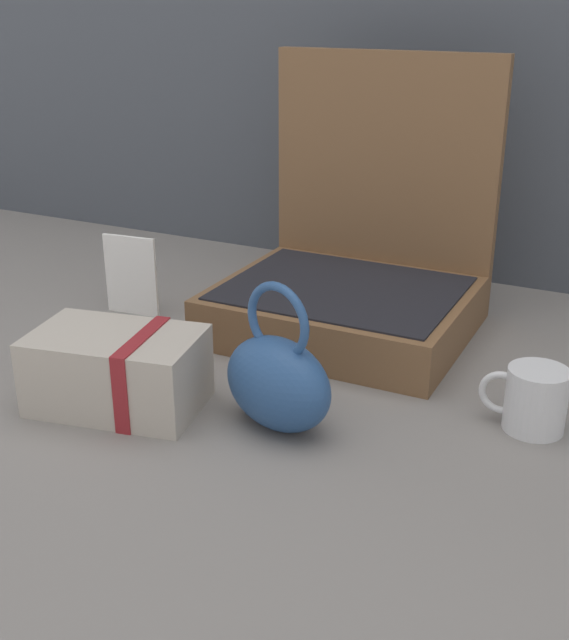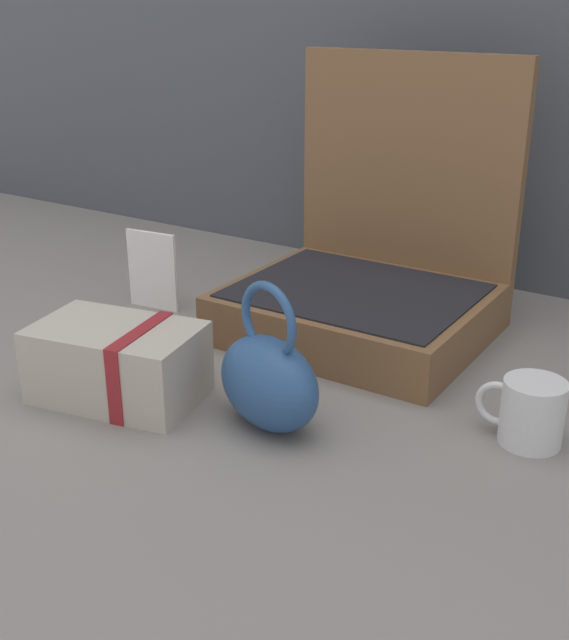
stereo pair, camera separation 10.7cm
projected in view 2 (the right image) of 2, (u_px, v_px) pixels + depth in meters
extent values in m
plane|color=slate|center=(295.00, 384.00, 1.13)|extent=(6.00, 6.00, 0.00)
cube|color=brown|center=(355.00, 314.00, 1.27)|extent=(0.39, 0.32, 0.08)
cube|color=black|center=(356.00, 291.00, 1.25)|extent=(0.36, 0.29, 0.00)
cube|color=brown|center=(407.00, 185.00, 1.33)|extent=(0.39, 0.02, 0.43)
ellipsoid|color=#284C7F|center=(269.00, 383.00, 0.99)|extent=(0.17, 0.13, 0.12)
torus|color=#284C7F|center=(268.00, 321.00, 0.96)|extent=(0.10, 0.04, 0.10)
cube|color=#B2A899|center=(118.00, 362.00, 1.07)|extent=(0.24, 0.17, 0.10)
cube|color=maroon|center=(143.00, 367.00, 1.06)|extent=(0.05, 0.14, 0.11)
cylinder|color=silver|center=(532.00, 413.00, 0.96)|extent=(0.08, 0.08, 0.08)
torus|color=silver|center=(498.00, 403.00, 0.98)|extent=(0.06, 0.01, 0.06)
cube|color=white|center=(152.00, 271.00, 1.37)|extent=(0.10, 0.02, 0.14)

